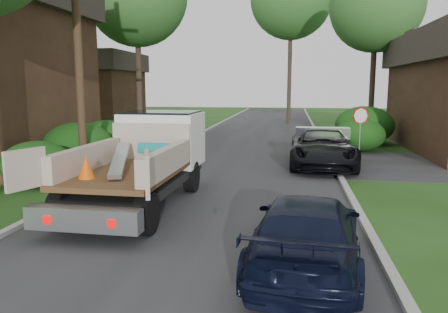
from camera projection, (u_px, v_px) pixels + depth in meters
ground at (197, 221)px, 10.98m from camera, size 120.00×120.00×0.00m
road at (242, 157)px, 20.74m from camera, size 8.00×90.00×0.02m
curb_left at (159, 154)px, 21.35m from camera, size 0.20×90.00×0.12m
curb_right at (330, 158)px, 20.11m from camera, size 0.20×90.00×0.12m
stop_sign at (360, 123)px, 18.69m from camera, size 0.71×0.32×2.48m
utility_pole at (78, 35)px, 15.85m from camera, size 2.42×1.25×10.00m
house_left_far at (88, 90)px, 34.00m from camera, size 7.56×7.56×6.00m
hedge_left_a at (37, 164)px, 14.72m from camera, size 2.34×2.34×1.53m
hedge_left_b at (78, 145)px, 18.15m from camera, size 2.86×2.86×1.87m
hedge_left_c at (106, 137)px, 21.63m from camera, size 2.60×2.60×1.70m
hedge_right_a at (360, 135)px, 22.65m from camera, size 2.60×2.60×1.70m
hedge_right_b at (364, 125)px, 25.43m from camera, size 3.38×3.38×2.21m
tree_right_far at (376, 5)px, 28.01m from camera, size 6.00×6.00×11.50m
flatbed_truck at (150, 153)px, 13.05m from camera, size 3.15×6.77×2.54m
black_pickup at (323, 148)px, 18.30m from camera, size 2.75×5.75×1.58m
navy_suv at (306, 232)px, 8.04m from camera, size 2.35×4.88×1.37m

